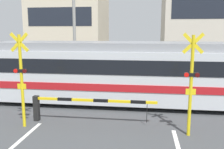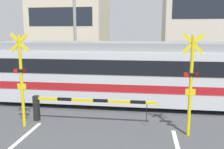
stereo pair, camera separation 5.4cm
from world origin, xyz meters
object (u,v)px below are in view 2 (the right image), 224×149
(crossing_signal_right, at_px, (191,80))
(pedestrian, at_px, (130,68))
(commuter_train, at_px, (161,72))
(crossing_barrier_near, at_px, (71,104))
(crossing_barrier_far, at_px, (144,76))
(crossing_signal_left, at_px, (21,76))

(crossing_signal_right, distance_m, pedestrian, 9.41)
(commuter_train, bearing_deg, crossing_barrier_near, -139.82)
(crossing_signal_right, bearing_deg, crossing_barrier_near, 171.43)
(crossing_barrier_far, height_order, crossing_signal_right, crossing_signal_right)
(commuter_train, bearing_deg, crossing_barrier_far, 104.42)
(crossing_signal_left, relative_size, crossing_signal_right, 1.00)
(crossing_barrier_far, xyz_separation_m, pedestrian, (-0.97, 2.10, 0.23))
(crossing_signal_left, xyz_separation_m, pedestrian, (3.30, 9.00, -0.94))
(crossing_barrier_near, bearing_deg, crossing_signal_right, -8.57)
(pedestrian, bearing_deg, commuter_train, -71.34)
(crossing_barrier_far, distance_m, pedestrian, 2.32)
(commuter_train, xyz_separation_m, pedestrian, (-1.82, 5.39, -0.63))
(crossing_signal_right, xyz_separation_m, pedestrian, (-2.59, 9.00, -0.94))
(crossing_barrier_far, height_order, pedestrian, pedestrian)
(commuter_train, relative_size, pedestrian, 9.64)
(commuter_train, relative_size, crossing_signal_left, 4.70)
(crossing_barrier_near, distance_m, crossing_signal_left, 2.09)
(crossing_signal_right, bearing_deg, crossing_barrier_far, 103.16)
(crossing_barrier_far, xyz_separation_m, crossing_signal_left, (-4.27, -6.90, 1.16))
(crossing_barrier_near, height_order, crossing_signal_right, crossing_signal_right)
(crossing_barrier_near, bearing_deg, crossing_signal_left, -158.26)
(crossing_signal_right, bearing_deg, commuter_train, 102.00)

